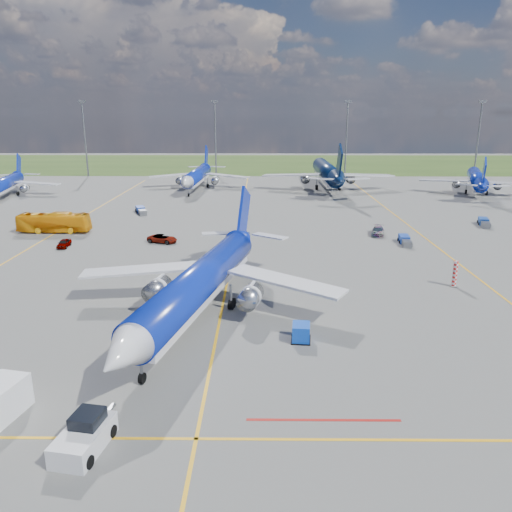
{
  "coord_description": "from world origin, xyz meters",
  "views": [
    {
      "loc": [
        3.89,
        -46.04,
        19.13
      ],
      "look_at": [
        3.4,
        6.42,
        4.0
      ],
      "focal_mm": 35.0,
      "sensor_mm": 36.0,
      "label": 1
    }
  ],
  "objects_px": {
    "uld_container": "(301,332)",
    "service_car_a": "(64,243)",
    "apron_bus": "(54,223)",
    "baggage_tug_w": "(405,241)",
    "main_airliner": "(201,316)",
    "bg_jet_ne": "(475,193)",
    "baggage_tug_c": "(141,210)",
    "pushback_tug": "(85,436)",
    "warning_post": "(455,274)",
    "bg_jet_nw": "(6,197)",
    "bg_jet_nnw": "(198,189)",
    "bg_jet_n": "(326,188)",
    "baggage_tug_e": "(484,223)",
    "service_car_b": "(162,239)",
    "service_car_c": "(378,231)"
  },
  "relations": [
    {
      "from": "main_airliner",
      "to": "apron_bus",
      "type": "bearing_deg",
      "value": 141.62
    },
    {
      "from": "bg_jet_n",
      "to": "baggage_tug_c",
      "type": "height_order",
      "value": "bg_jet_n"
    },
    {
      "from": "bg_jet_n",
      "to": "baggage_tug_e",
      "type": "xyz_separation_m",
      "value": [
        21.93,
        -45.21,
        0.55
      ]
    },
    {
      "from": "apron_bus",
      "to": "pushback_tug",
      "type": "bearing_deg",
      "value": -155.9
    },
    {
      "from": "bg_jet_nnw",
      "to": "baggage_tug_e",
      "type": "bearing_deg",
      "value": -35.3
    },
    {
      "from": "bg_jet_nnw",
      "to": "pushback_tug",
      "type": "relative_size",
      "value": 6.11
    },
    {
      "from": "warning_post",
      "to": "service_car_c",
      "type": "relative_size",
      "value": 0.65
    },
    {
      "from": "pushback_tug",
      "to": "service_car_c",
      "type": "height_order",
      "value": "pushback_tug"
    },
    {
      "from": "service_car_b",
      "to": "pushback_tug",
      "type": "bearing_deg",
      "value": -156.77
    },
    {
      "from": "bg_jet_ne",
      "to": "baggage_tug_w",
      "type": "xyz_separation_m",
      "value": [
        -31.4,
        -50.37,
        0.52
      ]
    },
    {
      "from": "service_car_a",
      "to": "main_airliner",
      "type": "bearing_deg",
      "value": -50.91
    },
    {
      "from": "bg_jet_nw",
      "to": "baggage_tug_w",
      "type": "distance_m",
      "value": 92.16
    },
    {
      "from": "warning_post",
      "to": "baggage_tug_e",
      "type": "xyz_separation_m",
      "value": [
        17.14,
        31.97,
        -0.95
      ]
    },
    {
      "from": "bg_jet_nnw",
      "to": "baggage_tug_w",
      "type": "relative_size",
      "value": 7.44
    },
    {
      "from": "uld_container",
      "to": "apron_bus",
      "type": "distance_m",
      "value": 55.36
    },
    {
      "from": "bg_jet_n",
      "to": "uld_container",
      "type": "distance_m",
      "value": 92.46
    },
    {
      "from": "main_airliner",
      "to": "baggage_tug_w",
      "type": "bearing_deg",
      "value": 58.25
    },
    {
      "from": "baggage_tug_w",
      "to": "baggage_tug_c",
      "type": "xyz_separation_m",
      "value": [
        -45.44,
        23.47,
        0.04
      ]
    },
    {
      "from": "warning_post",
      "to": "apron_bus",
      "type": "relative_size",
      "value": 0.26
    },
    {
      "from": "service_car_c",
      "to": "baggage_tug_c",
      "type": "relative_size",
      "value": 0.85
    },
    {
      "from": "warning_post",
      "to": "pushback_tug",
      "type": "height_order",
      "value": "warning_post"
    },
    {
      "from": "bg_jet_ne",
      "to": "service_car_a",
      "type": "distance_m",
      "value": 97.72
    },
    {
      "from": "bg_jet_nnw",
      "to": "pushback_tug",
      "type": "distance_m",
      "value": 104.54
    },
    {
      "from": "service_car_b",
      "to": "uld_container",
      "type": "bearing_deg",
      "value": -133.53
    },
    {
      "from": "service_car_a",
      "to": "apron_bus",
      "type": "bearing_deg",
      "value": 115.57
    },
    {
      "from": "apron_bus",
      "to": "baggage_tug_w",
      "type": "xyz_separation_m",
      "value": [
        56.02,
        -7.11,
        -1.12
      ]
    },
    {
      "from": "apron_bus",
      "to": "baggage_tug_c",
      "type": "relative_size",
      "value": 2.17
    },
    {
      "from": "warning_post",
      "to": "apron_bus",
      "type": "distance_m",
      "value": 62.11
    },
    {
      "from": "bg_jet_nnw",
      "to": "baggage_tug_e",
      "type": "xyz_separation_m",
      "value": [
        55.71,
        -43.51,
        0.55
      ]
    },
    {
      "from": "apron_bus",
      "to": "warning_post",
      "type": "bearing_deg",
      "value": -114.31
    },
    {
      "from": "baggage_tug_w",
      "to": "bg_jet_nnw",
      "type": "bearing_deg",
      "value": 130.57
    },
    {
      "from": "pushback_tug",
      "to": "baggage_tug_e",
      "type": "relative_size",
      "value": 1.14
    },
    {
      "from": "bg_jet_ne",
      "to": "warning_post",
      "type": "bearing_deg",
      "value": 84.81
    },
    {
      "from": "main_airliner",
      "to": "bg_jet_ne",
      "type": "bearing_deg",
      "value": 65.82
    },
    {
      "from": "warning_post",
      "to": "uld_container",
      "type": "bearing_deg",
      "value": -142.51
    },
    {
      "from": "warning_post",
      "to": "bg_jet_nw",
      "type": "xyz_separation_m",
      "value": [
        -81.97,
        61.79,
        -1.5
      ]
    },
    {
      "from": "uld_container",
      "to": "service_car_a",
      "type": "height_order",
      "value": "uld_container"
    },
    {
      "from": "uld_container",
      "to": "service_car_b",
      "type": "bearing_deg",
      "value": 124.34
    },
    {
      "from": "bg_jet_nw",
      "to": "uld_container",
      "type": "xyz_separation_m",
      "value": [
        63.4,
        -76.03,
        0.75
      ]
    },
    {
      "from": "warning_post",
      "to": "service_car_c",
      "type": "bearing_deg",
      "value": 97.15
    },
    {
      "from": "bg_jet_ne",
      "to": "baggage_tug_c",
      "type": "height_order",
      "value": "bg_jet_ne"
    },
    {
      "from": "bg_jet_n",
      "to": "pushback_tug",
      "type": "height_order",
      "value": "bg_jet_n"
    },
    {
      "from": "service_car_a",
      "to": "baggage_tug_w",
      "type": "xyz_separation_m",
      "value": [
        50.83,
        2.42,
        -0.08
      ]
    },
    {
      "from": "baggage_tug_c",
      "to": "pushback_tug",
      "type": "bearing_deg",
      "value": -101.75
    },
    {
      "from": "apron_bus",
      "to": "baggage_tug_c",
      "type": "bearing_deg",
      "value": -32.18
    },
    {
      "from": "bg_jet_ne",
      "to": "baggage_tug_c",
      "type": "bearing_deg",
      "value": 38.23
    },
    {
      "from": "uld_container",
      "to": "baggage_tug_c",
      "type": "relative_size",
      "value": 0.35
    },
    {
      "from": "service_car_b",
      "to": "baggage_tug_e",
      "type": "bearing_deg",
      "value": -59.36
    },
    {
      "from": "main_airliner",
      "to": "uld_container",
      "type": "bearing_deg",
      "value": -16.77
    },
    {
      "from": "baggage_tug_w",
      "to": "baggage_tug_e",
      "type": "height_order",
      "value": "baggage_tug_e"
    }
  ]
}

